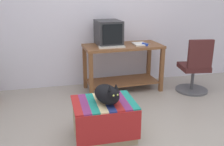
{
  "coord_description": "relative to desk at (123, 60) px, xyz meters",
  "views": [
    {
      "loc": [
        -0.75,
        -2.29,
        1.59
      ],
      "look_at": [
        0.01,
        0.85,
        0.55
      ],
      "focal_mm": 41.18,
      "sensor_mm": 36.0,
      "label": 1
    }
  ],
  "objects": [
    {
      "name": "desk",
      "position": [
        0.0,
        0.0,
        0.0
      ],
      "size": [
        1.27,
        0.64,
        0.76
      ],
      "rotation": [
        0.0,
        0.0,
        0.05
      ],
      "color": "brown",
      "rests_on": "ground_plane"
    },
    {
      "name": "book",
      "position": [
        0.27,
        -0.03,
        0.26
      ],
      "size": [
        0.2,
        0.26,
        0.02
      ],
      "primitive_type": "cube",
      "rotation": [
        0.0,
        0.0,
        0.0
      ],
      "color": "white",
      "rests_on": "desk"
    },
    {
      "name": "pen",
      "position": [
        0.42,
        0.02,
        0.25
      ],
      "size": [
        0.07,
        0.13,
        0.01
      ],
      "primitive_type": "cylinder",
      "rotation": [
        0.0,
        1.57,
        2.01
      ],
      "color": "#B7B7BC",
      "rests_on": "desk"
    },
    {
      "name": "keyboard",
      "position": [
        -0.22,
        -0.14,
        0.26
      ],
      "size": [
        0.4,
        0.16,
        0.02
      ],
      "primitive_type": "cube",
      "rotation": [
        0.0,
        0.0,
        -0.03
      ],
      "color": "beige",
      "rests_on": "desk"
    },
    {
      "name": "tv_monitor",
      "position": [
        -0.22,
        0.08,
        0.44
      ],
      "size": [
        0.4,
        0.49,
        0.39
      ],
      "rotation": [
        0.0,
        0.0,
        0.05
      ],
      "color": "#28282B",
      "rests_on": "desk"
    },
    {
      "name": "back_wall",
      "position": [
        -0.36,
        0.45,
        0.79
      ],
      "size": [
        8.0,
        0.1,
        2.6
      ],
      "primitive_type": "cube",
      "color": "silver",
      "rests_on": "ground_plane"
    },
    {
      "name": "office_chair",
      "position": [
        1.09,
        -0.39,
        -0.13
      ],
      "size": [
        0.52,
        0.52,
        0.89
      ],
      "rotation": [
        0.0,
        0.0,
        3.01
      ],
      "color": "#4C4C51",
      "rests_on": "ground_plane"
    },
    {
      "name": "cat",
      "position": [
        -0.57,
        -1.42,
        0.03
      ],
      "size": [
        0.36,
        0.45,
        0.26
      ],
      "rotation": [
        0.0,
        0.0,
        0.24
      ],
      "color": "black",
      "rests_on": "ottoman_with_blanket"
    },
    {
      "name": "ground_plane",
      "position": [
        -0.36,
        -1.6,
        -0.51
      ],
      "size": [
        14.0,
        14.0,
        0.0
      ],
      "primitive_type": "plane",
      "color": "#9E9389"
    },
    {
      "name": "stapler",
      "position": [
        0.33,
        -0.13,
        0.27
      ],
      "size": [
        0.07,
        0.12,
        0.04
      ],
      "primitive_type": "cube",
      "rotation": [
        0.0,
        0.0,
        0.39
      ],
      "color": "#2342B7",
      "rests_on": "desk"
    },
    {
      "name": "ottoman_with_blanket",
      "position": [
        -0.6,
        -1.37,
        -0.29
      ],
      "size": [
        0.68,
        0.54,
        0.43
      ],
      "color": "tan",
      "rests_on": "ground_plane"
    }
  ]
}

